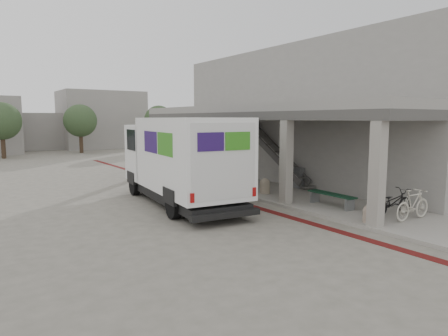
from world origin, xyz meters
TOP-DOWN VIEW (x-y plane):
  - ground at (0.00, 0.00)m, footprint 120.00×120.00m
  - bike_lane_stripe at (1.00, 2.00)m, footprint 0.35×40.00m
  - sidewalk at (4.00, 0.00)m, footprint 4.40×28.00m
  - transit_building at (6.83, 4.50)m, footprint 7.60×17.00m
  - distant_backdrop at (-2.84, 35.89)m, footprint 28.00×10.00m
  - tree_left at (-5.00, 28.00)m, footprint 3.20×3.20m
  - tree_mid at (2.00, 30.00)m, footprint 3.20×3.20m
  - tree_right at (10.00, 29.00)m, footprint 3.20×3.20m
  - fedex_truck at (-1.09, 3.18)m, footprint 3.29×8.23m
  - bench at (3.14, -0.88)m, footprint 0.50×2.07m
  - bollard_near at (2.30, -3.12)m, footprint 0.37×0.37m
  - bollard_far at (2.73, 2.52)m, footprint 0.45×0.45m
  - utility_cabinet at (5.00, 2.81)m, footprint 0.52×0.64m
  - bicycle_black at (3.74, -3.01)m, footprint 1.80×0.83m
  - bicycle_cream at (3.73, -3.73)m, footprint 1.70×0.53m

SIDE VIEW (x-z plane):
  - ground at x=0.00m, z-range 0.00..0.00m
  - bike_lane_stripe at x=1.00m, z-range 0.00..0.01m
  - sidewalk at x=4.00m, z-range 0.00..0.12m
  - bollard_near at x=2.30m, z-range 0.12..0.68m
  - bollard_far at x=2.73m, z-range 0.12..0.79m
  - bench at x=3.14m, z-range 0.22..0.71m
  - bicycle_black at x=3.74m, z-range 0.12..1.03m
  - utility_cabinet at x=5.00m, z-range 0.12..1.08m
  - bicycle_cream at x=3.73m, z-range 0.12..1.13m
  - fedex_truck at x=-1.09m, z-range 0.11..3.53m
  - distant_backdrop at x=-2.84m, z-range -0.55..5.95m
  - tree_left at x=-5.00m, z-range 0.78..5.58m
  - tree_mid at x=2.00m, z-range 0.78..5.58m
  - tree_right at x=10.00m, z-range 0.78..5.58m
  - transit_building at x=6.83m, z-range -0.10..6.90m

